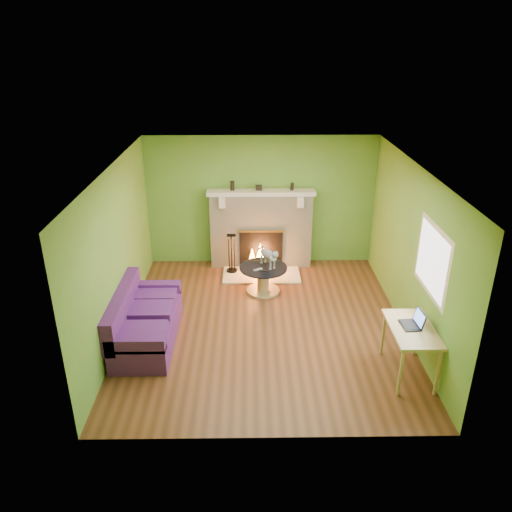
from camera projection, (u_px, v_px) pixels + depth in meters
The scene contains 22 objects.
floor at pixel (264, 324), 8.15m from camera, with size 5.00×5.00×0.00m, color #532F17.
ceiling at pixel (265, 168), 7.09m from camera, with size 5.00×5.00×0.00m, color white.
wall_back at pixel (261, 201), 9.90m from camera, with size 5.00×5.00×0.00m, color #5A8B2D.
wall_front at pixel (271, 345), 5.34m from camera, with size 5.00×5.00×0.00m, color #5A8B2D.
wall_left at pixel (117, 252), 7.59m from camera, with size 5.00×5.00×0.00m, color #5A8B2D.
wall_right at pixel (411, 251), 7.65m from camera, with size 5.00×5.00×0.00m, color #5A8B2D.
window_frame at pixel (432, 260), 6.73m from camera, with size 1.20×1.20×0.00m, color silver.
window_pane at pixel (432, 260), 6.73m from camera, with size 1.06×1.06×0.00m, color white.
fireplace at pixel (261, 229), 9.95m from camera, with size 2.10×0.46×1.58m.
hearth at pixel (261, 275), 9.79m from camera, with size 1.50×0.75×0.03m, color beige.
mantel at pixel (261, 193), 9.62m from camera, with size 2.10×0.28×0.08m, color silver.
sofa at pixel (144, 322), 7.63m from camera, with size 0.86×1.83×0.82m.
coffee_table at pixel (263, 277), 9.09m from camera, with size 0.87×0.87×0.49m.
desk at pixel (412, 334), 6.71m from camera, with size 0.59×1.01×0.75m.
cat at pixel (268, 256), 8.97m from camera, with size 0.22×0.61×0.38m, color slate, non-canonical shape.
remote_silver at pixel (258, 269), 8.89m from camera, with size 0.17×0.04×0.02m, color gray.
remote_black at pixel (265, 271), 8.83m from camera, with size 0.16×0.04×0.02m, color black.
laptop at pixel (411, 319), 6.68m from camera, with size 0.26×0.30×0.23m, color black, non-canonical shape.
fire_tools at pixel (232, 253), 9.75m from camera, with size 0.21×0.21×0.79m, color black, non-canonical shape.
mantel_vase_left at pixel (232, 186), 9.58m from camera, with size 0.08×0.08×0.18m, color black.
mantel_vase_right at pixel (292, 186), 9.61m from camera, with size 0.07×0.07×0.14m, color black.
mantel_box at pixel (259, 188), 9.61m from camera, with size 0.12×0.08×0.10m, color black.
Camera 1 is at (-0.23, -6.98, 4.36)m, focal length 35.00 mm.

